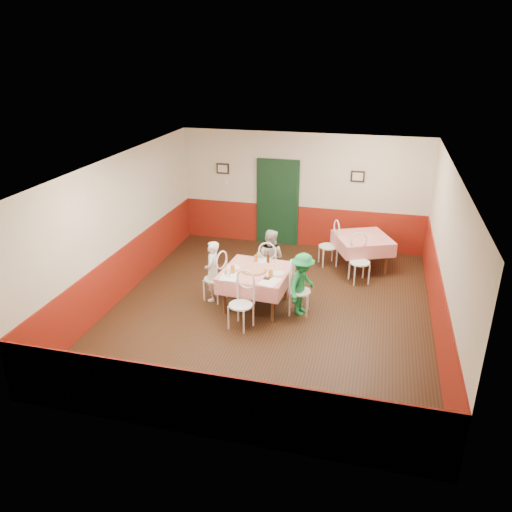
% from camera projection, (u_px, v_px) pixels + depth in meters
% --- Properties ---
extents(floor, '(7.00, 7.00, 0.00)m').
position_uv_depth(floor, '(270.00, 310.00, 9.55)').
color(floor, black).
rests_on(floor, ground).
extents(ceiling, '(7.00, 7.00, 0.00)m').
position_uv_depth(ceiling, '(272.00, 165.00, 8.46)').
color(ceiling, white).
rests_on(ceiling, back_wall).
extents(back_wall, '(6.00, 0.10, 2.80)m').
position_uv_depth(back_wall, '(302.00, 191.00, 12.13)').
color(back_wall, beige).
rests_on(back_wall, ground).
extents(front_wall, '(6.00, 0.10, 2.80)m').
position_uv_depth(front_wall, '(207.00, 346.00, 5.88)').
color(front_wall, beige).
rests_on(front_wall, ground).
extents(left_wall, '(0.10, 7.00, 2.80)m').
position_uv_depth(left_wall, '(120.00, 228.00, 9.68)').
color(left_wall, beige).
rests_on(left_wall, ground).
extents(right_wall, '(0.10, 7.00, 2.80)m').
position_uv_depth(right_wall, '(446.00, 257.00, 8.33)').
color(right_wall, beige).
rests_on(right_wall, ground).
extents(wainscot_back, '(6.00, 0.03, 1.00)m').
position_uv_depth(wainscot_back, '(301.00, 226.00, 12.47)').
color(wainscot_back, maroon).
rests_on(wainscot_back, ground).
extents(wainscot_front, '(6.00, 0.03, 1.00)m').
position_uv_depth(wainscot_front, '(210.00, 406.00, 6.25)').
color(wainscot_front, maroon).
rests_on(wainscot_front, ground).
extents(wainscot_left, '(0.03, 7.00, 1.00)m').
position_uv_depth(wainscot_left, '(126.00, 270.00, 10.03)').
color(wainscot_left, maroon).
rests_on(wainscot_left, ground).
extents(wainscot_right, '(0.03, 7.00, 1.00)m').
position_uv_depth(wainscot_right, '(437.00, 305.00, 8.69)').
color(wainscot_right, maroon).
rests_on(wainscot_right, ground).
extents(door, '(0.96, 0.06, 2.10)m').
position_uv_depth(door, '(277.00, 204.00, 12.36)').
color(door, black).
rests_on(door, ground).
extents(picture_left, '(0.32, 0.03, 0.26)m').
position_uv_depth(picture_left, '(223.00, 169.00, 12.36)').
color(picture_left, black).
rests_on(picture_left, back_wall).
extents(picture_right, '(0.32, 0.03, 0.26)m').
position_uv_depth(picture_right, '(358.00, 176.00, 11.62)').
color(picture_right, black).
rests_on(picture_right, back_wall).
extents(thermostat, '(0.10, 0.03, 0.10)m').
position_uv_depth(thermostat, '(227.00, 183.00, 12.48)').
color(thermostat, white).
rests_on(thermostat, back_wall).
extents(main_table, '(1.31, 1.31, 0.77)m').
position_uv_depth(main_table, '(256.00, 288.00, 9.55)').
color(main_table, red).
rests_on(main_table, ground).
extents(second_table, '(1.48, 1.48, 0.77)m').
position_uv_depth(second_table, '(362.00, 253.00, 11.20)').
color(second_table, red).
rests_on(second_table, ground).
extents(chair_left, '(0.52, 0.52, 0.90)m').
position_uv_depth(chair_left, '(215.00, 279.00, 9.77)').
color(chair_left, white).
rests_on(chair_left, ground).
extents(chair_right, '(0.45, 0.45, 0.90)m').
position_uv_depth(chair_right, '(299.00, 291.00, 9.27)').
color(chair_right, white).
rests_on(chair_right, ground).
extents(chair_far, '(0.42, 0.42, 0.90)m').
position_uv_depth(chair_far, '(269.00, 268.00, 10.26)').
color(chair_far, white).
rests_on(chair_far, ground).
extents(chair_near, '(0.52, 0.52, 0.90)m').
position_uv_depth(chair_near, '(241.00, 305.00, 8.78)').
color(chair_near, white).
rests_on(chair_near, ground).
extents(chair_second_a, '(0.55, 0.55, 0.90)m').
position_uv_depth(chair_second_a, '(328.00, 246.00, 11.34)').
color(chair_second_a, white).
rests_on(chair_second_a, ground).
extents(chair_second_b, '(0.55, 0.55, 0.90)m').
position_uv_depth(chair_second_b, '(360.00, 262.00, 10.50)').
color(chair_second_b, white).
rests_on(chair_second_b, ground).
extents(pizza, '(0.48, 0.48, 0.03)m').
position_uv_depth(pizza, '(254.00, 270.00, 9.36)').
color(pizza, '#B74723').
rests_on(pizza, main_table).
extents(plate_left, '(0.27, 0.27, 0.01)m').
position_uv_depth(plate_left, '(233.00, 267.00, 9.50)').
color(plate_left, white).
rests_on(plate_left, main_table).
extents(plate_right, '(0.27, 0.27, 0.01)m').
position_uv_depth(plate_right, '(278.00, 273.00, 9.25)').
color(plate_right, white).
rests_on(plate_right, main_table).
extents(plate_far, '(0.27, 0.27, 0.01)m').
position_uv_depth(plate_far, '(263.00, 261.00, 9.77)').
color(plate_far, white).
rests_on(plate_far, main_table).
extents(glass_a, '(0.09, 0.09, 0.15)m').
position_uv_depth(glass_a, '(233.00, 269.00, 9.26)').
color(glass_a, '#BF7219').
rests_on(glass_a, main_table).
extents(glass_b, '(0.09, 0.09, 0.15)m').
position_uv_depth(glass_b, '(271.00, 274.00, 9.08)').
color(glass_b, '#BF7219').
rests_on(glass_b, main_table).
extents(glass_c, '(0.08, 0.08, 0.13)m').
position_uv_depth(glass_c, '(256.00, 258.00, 9.76)').
color(glass_c, '#BF7219').
rests_on(glass_c, main_table).
extents(beer_bottle, '(0.06, 0.06, 0.21)m').
position_uv_depth(beer_bottle, '(268.00, 258.00, 9.67)').
color(beer_bottle, '#381C0A').
rests_on(beer_bottle, main_table).
extents(shaker_a, '(0.04, 0.04, 0.09)m').
position_uv_depth(shaker_a, '(227.00, 274.00, 9.13)').
color(shaker_a, silver).
rests_on(shaker_a, main_table).
extents(shaker_b, '(0.04, 0.04, 0.09)m').
position_uv_depth(shaker_b, '(230.00, 275.00, 9.08)').
color(shaker_b, silver).
rests_on(shaker_b, main_table).
extents(shaker_c, '(0.04, 0.04, 0.09)m').
position_uv_depth(shaker_c, '(226.00, 272.00, 9.20)').
color(shaker_c, '#B23319').
rests_on(shaker_c, main_table).
extents(menu_left, '(0.33, 0.42, 0.00)m').
position_uv_depth(menu_left, '(229.00, 276.00, 9.15)').
color(menu_left, white).
rests_on(menu_left, main_table).
extents(menu_right, '(0.40, 0.47, 0.00)m').
position_uv_depth(menu_right, '(270.00, 281.00, 8.95)').
color(menu_right, white).
rests_on(menu_right, main_table).
extents(wallet, '(0.12, 0.10, 0.02)m').
position_uv_depth(wallet, '(267.00, 278.00, 9.05)').
color(wallet, black).
rests_on(wallet, main_table).
extents(diner_left, '(0.32, 0.47, 1.22)m').
position_uv_depth(diner_left, '(212.00, 271.00, 9.72)').
color(diner_left, gray).
rests_on(diner_left, ground).
extents(diner_far, '(0.68, 0.56, 1.26)m').
position_uv_depth(diner_far, '(270.00, 259.00, 10.24)').
color(diner_far, gray).
rests_on(diner_far, ground).
extents(diner_right, '(0.66, 0.88, 1.21)m').
position_uv_depth(diner_right, '(302.00, 284.00, 9.20)').
color(diner_right, gray).
rests_on(diner_right, ground).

